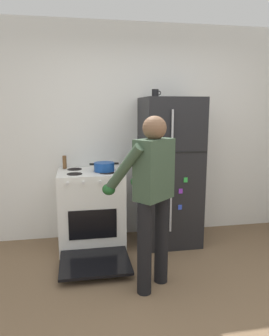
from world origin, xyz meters
The scene contains 8 objects.
ground centered at (0.00, 0.00, 0.00)m, with size 8.00×8.00×0.00m, color brown.
kitchen_wall_back centered at (0.00, 1.95, 1.35)m, with size 6.00×0.10×2.70m, color white.
refrigerator centered at (0.38, 1.57, 0.89)m, with size 0.68×0.72×1.79m.
stove_range centered at (-0.59, 1.55, 0.46)m, with size 0.76×1.24×0.94m.
person_cook centered at (-0.09, 0.57, 0.95)m, with size 0.66×0.69×1.60m.
red_pot centered at (-0.43, 1.52, 0.99)m, with size 0.34×0.24×0.10m.
coffee_mug centered at (0.20, 1.62, 1.83)m, with size 0.11×0.08×0.10m.
pepper_mill centered at (-0.89, 1.77, 1.02)m, with size 0.05×0.05×0.16m, color brown.
Camera 1 is at (-0.73, -2.14, 1.66)m, focal length 34.09 mm.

